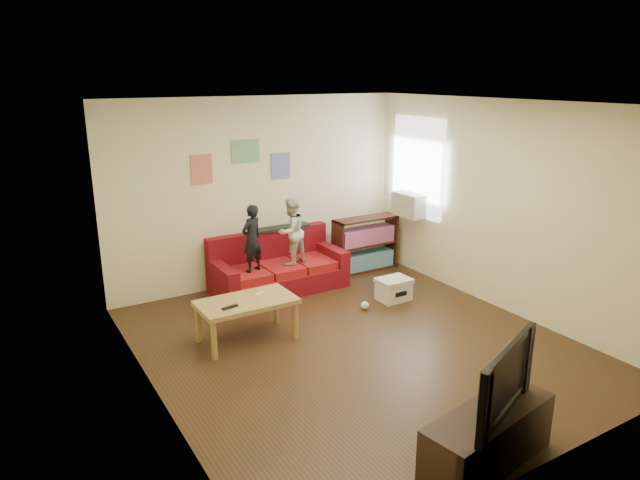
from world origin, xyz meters
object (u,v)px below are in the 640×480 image
coffee_table (247,306)px  bookshelf (365,247)px  sofa (277,270)px  television (494,377)px  child_a (252,238)px  tv_stand (488,438)px  child_b (291,231)px  file_box (394,289)px

coffee_table → bookshelf: 2.93m
sofa → television: size_ratio=1.82×
sofa → child_a: (-0.45, -0.16, 0.58)m
bookshelf → tv_stand: 4.72m
bookshelf → tv_stand: (-1.89, -4.33, -0.14)m
child_b → coffee_table: child_b is taller
child_a → file_box: child_a is taller
child_a → television: bearing=69.4°
sofa → tv_stand: sofa is taller
sofa → child_b: size_ratio=1.99×
child_b → child_a: bearing=-18.2°
child_a → bookshelf: 2.07m
bookshelf → coffee_table: bearing=-153.0°
bookshelf → television: 4.74m
bookshelf → file_box: (-0.39, -1.23, -0.22)m
sofa → file_box: 1.69m
sofa → bookshelf: (1.55, 0.01, 0.10)m
sofa → bookshelf: size_ratio=1.78×
sofa → coffee_table: 1.70m
coffee_table → tv_stand: coffee_table is taller
child_a → child_b: (0.60, 0.00, 0.01)m
child_a → file_box: 2.05m
coffee_table → television: (0.73, -3.00, 0.34)m
bookshelf → tv_stand: bookshelf is taller
child_b → bookshelf: 1.50m
sofa → child_b: bearing=-48.0°
coffee_table → television: 3.10m
child_a → child_b: child_b is taller
file_box → child_b: bearing=133.9°
sofa → bookshelf: 1.56m
coffee_table → bookshelf: (2.61, 1.33, -0.05)m
tv_stand → television: television is taller
bookshelf → sofa: bearing=-179.5°
child_b → tv_stand: bearing=65.2°
coffee_table → bookshelf: bearing=27.0°
child_b → file_box: child_b is taller
television → child_b: bearing=61.3°
child_a → tv_stand: 4.20m
sofa → bookshelf: bookshelf is taller
file_box → television: bearing=-115.8°
tv_stand → bookshelf: bearing=56.9°
sofa → tv_stand: (-0.33, -4.31, -0.04)m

